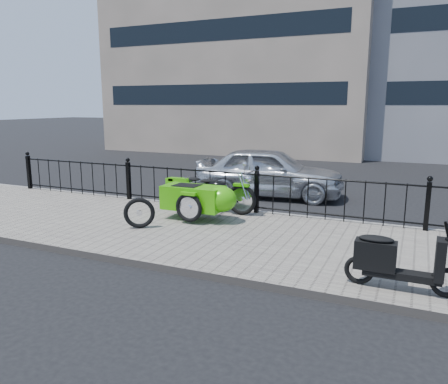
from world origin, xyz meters
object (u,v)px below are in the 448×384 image
at_px(motorcycle_sidecar, 204,197).
at_px(scooter, 394,261).
at_px(spare_tire, 139,213).
at_px(sedan_car, 269,172).

xyz_separation_m(motorcycle_sidecar, scooter, (3.93, -2.24, -0.09)).
bearing_deg(spare_tire, sedan_car, 75.10).
distance_m(spare_tire, sedan_car, 4.65).
bearing_deg(sedan_car, spare_tire, 158.66).
bearing_deg(spare_tire, motorcycle_sidecar, 55.59).
height_order(scooter, sedan_car, sedan_car).
distance_m(motorcycle_sidecar, scooter, 4.53).
bearing_deg(motorcycle_sidecar, spare_tire, -124.41).
bearing_deg(scooter, sedan_car, 122.76).
height_order(motorcycle_sidecar, scooter, scooter).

